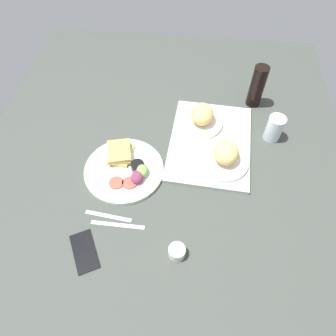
# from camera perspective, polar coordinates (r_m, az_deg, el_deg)

# --- Properties ---
(ground_plane) EXTENTS (1.90, 1.50, 0.03)m
(ground_plane) POSITION_cam_1_polar(r_m,az_deg,el_deg) (1.22, -1.30, -0.63)
(ground_plane) COLOR #383D38
(serving_tray) EXTENTS (0.47, 0.36, 0.02)m
(serving_tray) POSITION_cam_1_polar(r_m,az_deg,el_deg) (1.30, 7.82, 4.70)
(serving_tray) COLOR #B2B2AD
(serving_tray) RESTS_ON ground_plane
(bread_plate_near) EXTENTS (0.20, 0.20, 0.09)m
(bread_plate_near) POSITION_cam_1_polar(r_m,az_deg,el_deg) (1.33, 6.16, 9.36)
(bread_plate_near) COLOR white
(bread_plate_near) RESTS_ON serving_tray
(bread_plate_far) EXTENTS (0.21, 0.21, 0.09)m
(bread_plate_far) POSITION_cam_1_polar(r_m,az_deg,el_deg) (1.21, 10.46, 2.26)
(bread_plate_far) COLOR white
(bread_plate_far) RESTS_ON serving_tray
(plate_with_salad) EXTENTS (0.31, 0.31, 0.05)m
(plate_with_salad) POSITION_cam_1_polar(r_m,az_deg,el_deg) (1.21, -7.95, 0.08)
(plate_with_salad) COLOR white
(plate_with_salad) RESTS_ON ground_plane
(drinking_glass) EXTENTS (0.07, 0.07, 0.11)m
(drinking_glass) POSITION_cam_1_polar(r_m,az_deg,el_deg) (1.35, 19.16, 7.01)
(drinking_glass) COLOR silver
(drinking_glass) RESTS_ON ground_plane
(soda_bottle) EXTENTS (0.06, 0.06, 0.20)m
(soda_bottle) POSITION_cam_1_polar(r_m,az_deg,el_deg) (1.46, 16.24, 14.35)
(soda_bottle) COLOR black
(soda_bottle) RESTS_ON ground_plane
(espresso_cup) EXTENTS (0.06, 0.06, 0.04)m
(espresso_cup) POSITION_cam_1_polar(r_m,az_deg,el_deg) (1.03, 1.65, -15.27)
(espresso_cup) COLOR silver
(espresso_cup) RESTS_ON ground_plane
(fork) EXTENTS (0.03, 0.17, 0.01)m
(fork) POSITION_cam_1_polar(r_m,az_deg,el_deg) (1.12, -11.03, -8.75)
(fork) COLOR #B7B7BC
(fork) RESTS_ON ground_plane
(knife) EXTENTS (0.02, 0.19, 0.01)m
(knife) POSITION_cam_1_polar(r_m,az_deg,el_deg) (1.10, -9.33, -10.37)
(knife) COLOR #B7B7BC
(knife) RESTS_ON ground_plane
(cell_phone) EXTENTS (0.16, 0.13, 0.01)m
(cell_phone) POSITION_cam_1_polar(r_m,az_deg,el_deg) (1.08, -15.28, -14.69)
(cell_phone) COLOR black
(cell_phone) RESTS_ON ground_plane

